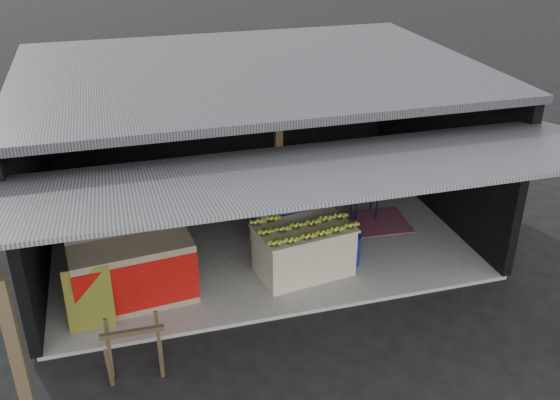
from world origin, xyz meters
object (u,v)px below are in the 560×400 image
object	(u,v)px
banana_table	(304,250)
water_barrel	(349,250)
plastic_chair	(364,184)
white_crate	(280,217)
neighbor_stall	(133,271)
sawhorse	(134,348)

from	to	relation	value
banana_table	water_barrel	distance (m)	0.80
banana_table	plastic_chair	size ratio (longest dim) A/B	1.63
banana_table	water_barrel	xyz separation A→B (m)	(0.78, 0.02, -0.16)
banana_table	plastic_chair	distance (m)	2.35
white_crate	water_barrel	size ratio (longest dim) A/B	2.01
neighbor_stall	plastic_chair	distance (m)	4.61
white_crate	water_barrel	xyz separation A→B (m)	(0.89, -0.94, -0.25)
banana_table	sawhorse	world-z (taller)	banana_table
banana_table	sawhorse	distance (m)	3.18
water_barrel	plastic_chair	world-z (taller)	plastic_chair
white_crate	neighbor_stall	distance (m)	2.70
banana_table	water_barrel	bearing A→B (deg)	-6.72
banana_table	water_barrel	size ratio (longest dim) A/B	3.18
white_crate	sawhorse	size ratio (longest dim) A/B	1.32
white_crate	plastic_chair	world-z (taller)	white_crate
sawhorse	water_barrel	size ratio (longest dim) A/B	1.53
banana_table	neighbor_stall	bearing A→B (deg)	172.99
banana_table	neighbor_stall	world-z (taller)	neighbor_stall
white_crate	sawhorse	xyz separation A→B (m)	(-2.61, -2.61, -0.09)
neighbor_stall	sawhorse	size ratio (longest dim) A/B	2.34
sawhorse	water_barrel	world-z (taller)	sawhorse
white_crate	neighbor_stall	size ratio (longest dim) A/B	0.56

